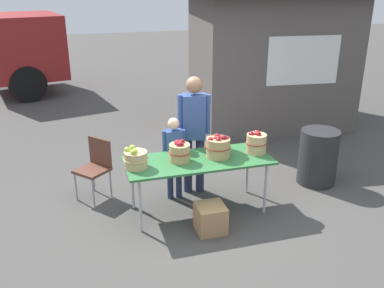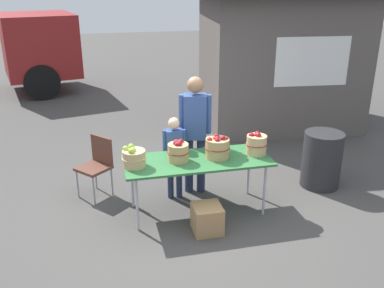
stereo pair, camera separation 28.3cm
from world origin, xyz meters
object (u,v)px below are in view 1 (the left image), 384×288
(trash_barrel, at_px, (318,157))
(produce_crate, at_px, (210,218))
(child_customer, at_px, (174,152))
(market_table, at_px, (198,163))
(apple_basket_red_1, at_px, (218,147))
(apple_basket_red_2, at_px, (256,143))
(apple_basket_green_0, at_px, (136,159))
(vendor_adult, at_px, (194,126))
(apple_basket_red_0, at_px, (180,151))
(folding_chair, at_px, (95,164))

(trash_barrel, height_order, produce_crate, trash_barrel)
(child_customer, bearing_deg, market_table, 122.90)
(apple_basket_red_1, height_order, apple_basket_red_2, apple_basket_red_1)
(apple_basket_red_2, relative_size, trash_barrel, 0.37)
(apple_basket_green_0, bearing_deg, vendor_adult, 32.41)
(apple_basket_red_0, relative_size, produce_crate, 0.82)
(apple_basket_red_2, relative_size, folding_chair, 0.36)
(trash_barrel, bearing_deg, market_table, -170.98)
(vendor_adult, relative_size, child_customer, 1.43)
(apple_basket_red_0, bearing_deg, child_customer, 85.96)
(market_table, relative_size, apple_basket_red_2, 6.16)
(market_table, distance_m, produce_crate, 0.74)
(trash_barrel, bearing_deg, vendor_adult, 172.56)
(market_table, bearing_deg, produce_crate, -90.38)
(child_customer, relative_size, trash_barrel, 1.43)
(apple_basket_red_0, distance_m, produce_crate, 0.92)
(child_customer, bearing_deg, produce_crate, 109.05)
(trash_barrel, relative_size, produce_crate, 2.39)
(produce_crate, bearing_deg, child_customer, 102.64)
(apple_basket_red_0, bearing_deg, folding_chair, 143.41)
(apple_basket_red_1, xyz_separation_m, trash_barrel, (1.71, 0.30, -0.47))
(vendor_adult, height_order, trash_barrel, vendor_adult)
(apple_basket_green_0, distance_m, folding_chair, 0.99)
(trash_barrel, bearing_deg, apple_basket_red_2, -165.44)
(folding_chair, bearing_deg, apple_basket_red_1, 22.88)
(apple_basket_red_2, xyz_separation_m, produce_crate, (-0.81, -0.53, -0.71))
(apple_basket_red_2, distance_m, child_customer, 1.13)
(apple_basket_red_1, bearing_deg, child_customer, 138.83)
(apple_basket_red_2, bearing_deg, vendor_adult, 141.90)
(apple_basket_green_0, height_order, vendor_adult, vendor_adult)
(apple_basket_red_1, distance_m, folding_chair, 1.76)
(apple_basket_red_0, xyz_separation_m, apple_basket_red_2, (1.05, -0.00, 0.01))
(folding_chair, distance_m, produce_crate, 1.84)
(folding_chair, height_order, produce_crate, folding_chair)
(apple_basket_red_0, xyz_separation_m, child_customer, (0.03, 0.42, -0.18))
(apple_basket_red_0, distance_m, child_customer, 0.46)
(apple_basket_red_1, distance_m, produce_crate, 0.93)
(vendor_adult, height_order, child_customer, vendor_adult)
(apple_basket_red_2, relative_size, vendor_adult, 0.18)
(apple_basket_red_1, height_order, folding_chair, apple_basket_red_1)
(vendor_adult, bearing_deg, apple_basket_red_0, 71.29)
(market_table, xyz_separation_m, child_customer, (-0.22, 0.44, -0.00))
(child_customer, bearing_deg, apple_basket_red_0, 92.37)
(apple_basket_red_2, distance_m, produce_crate, 1.20)
(child_customer, bearing_deg, vendor_adult, -152.62)
(apple_basket_red_1, xyz_separation_m, apple_basket_red_2, (0.54, -0.00, -0.00))
(child_customer, distance_m, folding_chair, 1.12)
(apple_basket_red_1, xyz_separation_m, vendor_adult, (-0.17, 0.55, 0.12))
(apple_basket_green_0, bearing_deg, child_customer, 37.60)
(apple_basket_red_1, relative_size, folding_chair, 0.38)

